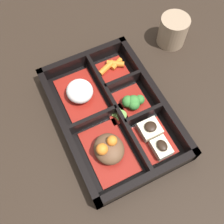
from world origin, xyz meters
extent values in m
plane|color=black|center=(0.00, 0.00, 0.00)|extent=(3.00, 3.00, 0.00)
cube|color=black|center=(0.00, 0.00, 0.01)|extent=(0.33, 0.22, 0.01)
cube|color=black|center=(0.00, -0.10, 0.02)|extent=(0.33, 0.01, 0.04)
cube|color=black|center=(0.00, 0.10, 0.02)|extent=(0.33, 0.01, 0.04)
cube|color=black|center=(-0.16, 0.00, 0.02)|extent=(0.01, 0.22, 0.04)
cube|color=black|center=(0.16, 0.00, 0.02)|extent=(0.01, 0.22, 0.04)
cube|color=black|center=(0.00, -0.01, 0.02)|extent=(0.30, 0.01, 0.04)
cube|color=black|center=(-0.04, -0.05, 0.02)|extent=(0.01, 0.09, 0.04)
cube|color=black|center=(0.06, -0.05, 0.02)|extent=(0.01, 0.09, 0.04)
cube|color=black|center=(0.00, 0.04, 0.02)|extent=(0.01, 0.11, 0.04)
cube|color=maroon|center=(-0.07, 0.04, 0.01)|extent=(0.13, 0.09, 0.01)
ellipsoid|color=brown|center=(-0.07, 0.04, 0.03)|extent=(0.07, 0.06, 0.03)
sphere|color=orange|center=(-0.07, 0.03, 0.05)|extent=(0.02, 0.02, 0.02)
sphere|color=orange|center=(-0.07, 0.06, 0.05)|extent=(0.02, 0.02, 0.02)
cube|color=maroon|center=(0.07, 0.04, 0.01)|extent=(0.13, 0.09, 0.01)
ellipsoid|color=silver|center=(0.07, 0.04, 0.03)|extent=(0.06, 0.06, 0.04)
cube|color=maroon|center=(-0.09, -0.05, 0.01)|extent=(0.09, 0.07, 0.01)
cube|color=beige|center=(-0.12, -0.05, 0.02)|extent=(0.04, 0.03, 0.02)
ellipsoid|color=black|center=(-0.12, -0.05, 0.04)|extent=(0.03, 0.02, 0.01)
cube|color=beige|center=(-0.07, -0.05, 0.02)|extent=(0.04, 0.04, 0.02)
ellipsoid|color=black|center=(-0.07, -0.05, 0.04)|extent=(0.02, 0.03, 0.01)
cube|color=maroon|center=(0.01, -0.05, 0.01)|extent=(0.07, 0.07, 0.01)
sphere|color=#387A33|center=(0.01, -0.04, 0.03)|extent=(0.03, 0.03, 0.03)
sphere|color=#387A33|center=(0.00, -0.07, 0.03)|extent=(0.02, 0.02, 0.02)
sphere|color=#387A33|center=(0.00, -0.05, 0.03)|extent=(0.03, 0.03, 0.03)
sphere|color=#387A33|center=(-0.01, -0.05, 0.03)|extent=(0.03, 0.03, 0.03)
cube|color=maroon|center=(0.10, -0.05, 0.01)|extent=(0.07, 0.07, 0.01)
cylinder|color=orange|center=(0.11, -0.06, 0.02)|extent=(0.03, 0.04, 0.01)
cylinder|color=orange|center=(0.11, -0.04, 0.02)|extent=(0.03, 0.05, 0.01)
cylinder|color=orange|center=(0.11, -0.07, 0.02)|extent=(0.03, 0.03, 0.01)
cube|color=maroon|center=(-0.01, -0.01, 0.01)|extent=(0.04, 0.04, 0.01)
cylinder|color=#75A84C|center=(0.00, -0.01, 0.02)|extent=(0.02, 0.02, 0.01)
cylinder|color=#75A84C|center=(-0.01, -0.02, 0.02)|extent=(0.02, 0.02, 0.01)
cylinder|color=#75A84C|center=(0.00, -0.01, 0.02)|extent=(0.02, 0.02, 0.00)
cylinder|color=gray|center=(0.13, -0.23, 0.04)|extent=(0.07, 0.07, 0.07)
cylinder|color=#597A38|center=(0.13, -0.23, 0.07)|extent=(0.06, 0.06, 0.01)
camera|label=1|loc=(-0.22, 0.11, 0.53)|focal=42.00mm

